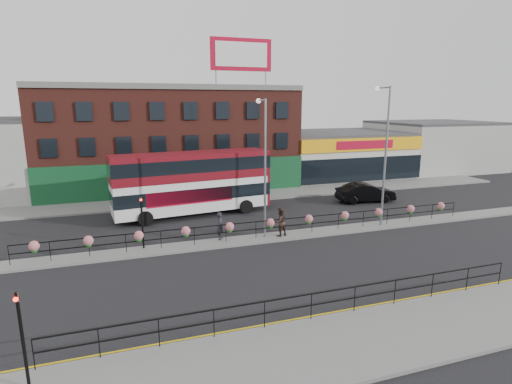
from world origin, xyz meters
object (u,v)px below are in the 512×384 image
object	(u,v)px
double_decker_bus	(193,177)
lamp_column_west	(264,157)
car	(366,193)
pedestrian_a	(220,226)
pedestrian_b	(280,222)
lamp_column_east	(384,144)

from	to	relation	value
double_decker_bus	lamp_column_west	size ratio (longest dim) A/B	1.41
car	lamp_column_west	world-z (taller)	lamp_column_west
double_decker_bus	pedestrian_a	distance (m)	7.12
car	pedestrian_b	size ratio (longest dim) A/B	2.81
double_decker_bus	car	world-z (taller)	double_decker_bus
car	double_decker_bus	bearing A→B (deg)	93.62
car	lamp_column_west	distance (m)	14.27
pedestrian_a	lamp_column_east	xyz separation A→B (m)	(11.64, -0.37, 4.85)
car	lamp_column_east	xyz separation A→B (m)	(-3.16, -6.52, 5.04)
double_decker_bus	car	distance (m)	15.51
car	pedestrian_b	distance (m)	12.83
car	lamp_column_east	world-z (taller)	lamp_column_east
car	lamp_column_west	xyz separation A→B (m)	(-11.94, -6.37, 4.53)
pedestrian_b	double_decker_bus	bearing A→B (deg)	-73.11
double_decker_bus	pedestrian_a	size ratio (longest dim) A/B	7.01
car	lamp_column_east	size ratio (longest dim) A/B	0.55
car	pedestrian_b	world-z (taller)	pedestrian_b
car	pedestrian_a	bearing A→B (deg)	118.64
pedestrian_a	pedestrian_b	size ratio (longest dim) A/B	0.94
double_decker_bus	pedestrian_a	bearing A→B (deg)	-85.38
double_decker_bus	car	size ratio (longest dim) A/B	2.33
lamp_column_east	pedestrian_a	bearing A→B (deg)	178.18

